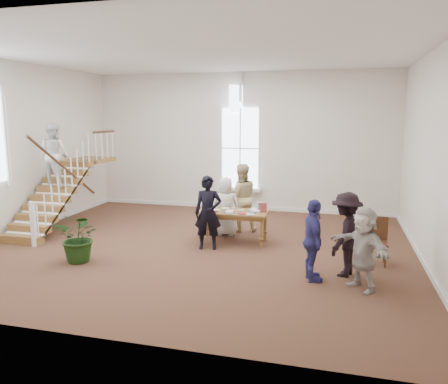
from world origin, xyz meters
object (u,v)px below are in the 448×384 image
(library_table, at_px, (233,214))
(woman_cluster_a, at_px, (313,241))
(woman_cluster_c, at_px, (363,249))
(person_yellow, at_px, (241,198))
(floor_plant, at_px, (80,237))
(police_officer, at_px, (208,213))
(side_chair, at_px, (377,238))
(woman_cluster_b, at_px, (346,234))
(elderly_woman, at_px, (226,206))

(library_table, xyz_separation_m, woman_cluster_a, (2.07, -2.09, 0.07))
(woman_cluster_a, relative_size, woman_cluster_c, 1.04)
(person_yellow, bearing_deg, library_table, 68.99)
(floor_plant, bearing_deg, police_officer, 33.69)
(library_table, distance_m, person_yellow, 1.12)
(side_chair, bearing_deg, woman_cluster_a, -131.21)
(library_table, height_order, woman_cluster_b, woman_cluster_b)
(woman_cluster_a, bearing_deg, floor_plant, 75.46)
(side_chair, bearing_deg, floor_plant, -164.54)
(elderly_woman, height_order, side_chair, elderly_woman)
(woman_cluster_c, bearing_deg, woman_cluster_b, 164.84)
(library_table, distance_m, floor_plant, 3.62)
(library_table, xyz_separation_m, police_officer, (-0.43, -0.65, 0.15))
(library_table, height_order, side_chair, side_chair)
(library_table, bearing_deg, side_chair, -14.21)
(woman_cluster_a, bearing_deg, library_table, 28.30)
(woman_cluster_a, height_order, woman_cluster_c, woman_cluster_a)
(person_yellow, relative_size, floor_plant, 1.70)
(library_table, relative_size, woman_cluster_b, 1.04)
(elderly_woman, distance_m, woman_cluster_a, 3.61)
(person_yellow, distance_m, woman_cluster_a, 3.82)
(library_table, bearing_deg, person_yellow, 89.95)
(library_table, xyz_separation_m, floor_plant, (-2.83, -2.25, -0.17))
(woman_cluster_b, height_order, side_chair, woman_cluster_b)
(elderly_woman, bearing_deg, police_officer, 77.45)
(library_table, height_order, woman_cluster_c, woman_cluster_c)
(police_officer, xyz_separation_m, elderly_woman, (0.10, 1.25, -0.10))
(police_officer, height_order, person_yellow, person_yellow)
(person_yellow, bearing_deg, floor_plant, 27.31)
(woman_cluster_b, bearing_deg, floor_plant, -63.01)
(library_table, relative_size, side_chair, 1.73)
(woman_cluster_a, relative_size, floor_plant, 1.45)
(woman_cluster_a, bearing_deg, woman_cluster_c, -118.91)
(police_officer, height_order, woman_cluster_c, police_officer)
(library_table, height_order, elderly_woman, elderly_woman)
(elderly_woman, xyz_separation_m, woman_cluster_c, (3.30, -2.89, -0.01))
(police_officer, xyz_separation_m, person_yellow, (0.40, 1.75, 0.05))
(library_table, bearing_deg, woman_cluster_b, -33.44)
(library_table, relative_size, police_officer, 1.00)
(person_yellow, distance_m, woman_cluster_b, 3.85)
(library_table, bearing_deg, woman_cluster_a, -47.17)
(elderly_woman, bearing_deg, woman_cluster_a, 123.78)
(woman_cluster_b, bearing_deg, elderly_woman, -106.04)
(person_yellow, height_order, woman_cluster_b, person_yellow)
(police_officer, xyz_separation_m, woman_cluster_c, (3.40, -1.64, -0.11))
(library_table, xyz_separation_m, person_yellow, (-0.03, 1.10, 0.21))
(woman_cluster_a, height_order, woman_cluster_b, woman_cluster_b)
(police_officer, relative_size, woman_cluster_c, 1.14)
(elderly_woman, relative_size, side_chair, 1.54)
(side_chair, bearing_deg, police_officer, -179.59)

